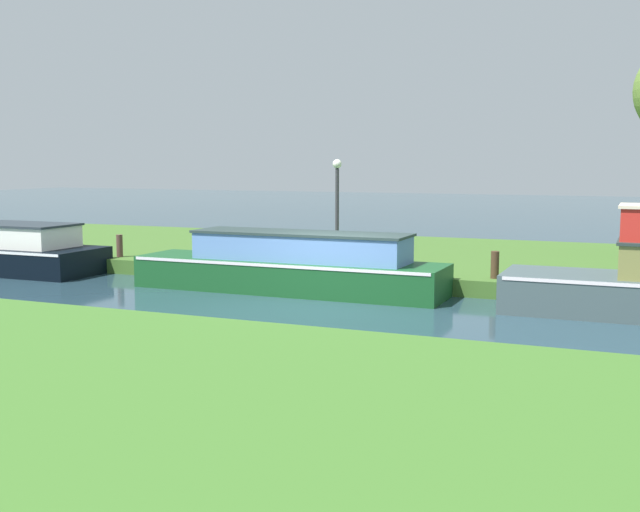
{
  "coord_description": "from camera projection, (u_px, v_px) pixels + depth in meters",
  "views": [
    {
      "loc": [
        6.63,
        -15.71,
        3.11
      ],
      "look_at": [
        -0.54,
        1.2,
        0.9
      ],
      "focal_mm": 44.05,
      "sensor_mm": 36.0,
      "label": 1
    }
  ],
  "objects": [
    {
      "name": "mooring_post_far",
      "position": [
        495.0,
        265.0,
        18.3
      ],
      "size": [
        0.19,
        0.19,
        0.64
      ],
      "primitive_type": "cylinder",
      "color": "#44301E",
      "rests_on": "riverbank_far"
    },
    {
      "name": "mooring_post_near",
      "position": [
        120.0,
        246.0,
        22.43
      ],
      "size": [
        0.18,
        0.18,
        0.64
      ],
      "primitive_type": "cylinder",
      "color": "#4F352D",
      "rests_on": "riverbank_far"
    },
    {
      "name": "riverbank_far",
      "position": [
        411.0,
        259.0,
        23.68
      ],
      "size": [
        72.0,
        10.0,
        0.4
      ],
      "primitive_type": "cube",
      "color": "#3D6426",
      "rests_on": "ground_plane"
    },
    {
      "name": "ground_plane",
      "position": [
        321.0,
        304.0,
        17.3
      ],
      "size": [
        120.0,
        120.0,
        0.0
      ],
      "primitive_type": "plane",
      "color": "#25404D"
    },
    {
      "name": "riverbank_near",
      "position": [
        19.0,
        415.0,
        9.05
      ],
      "size": [
        72.0,
        10.0,
        0.4
      ],
      "primitive_type": "cube",
      "color": "#3B6926",
      "rests_on": "ground_plane"
    },
    {
      "name": "lamp_post",
      "position": [
        337.0,
        198.0,
        20.86
      ],
      "size": [
        0.24,
        0.24,
        2.78
      ],
      "color": "#333338",
      "rests_on": "riverbank_far"
    },
    {
      "name": "forest_cruiser",
      "position": [
        292.0,
        266.0,
        18.82
      ],
      "size": [
        7.68,
        1.77,
        1.46
      ],
      "color": "#174D23",
      "rests_on": "ground_plane"
    },
    {
      "name": "black_narrowboat",
      "position": [
        25.0,
        252.0,
        22.02
      ],
      "size": [
        4.23,
        2.19,
        1.39
      ],
      "color": "black",
      "rests_on": "ground_plane"
    }
  ]
}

